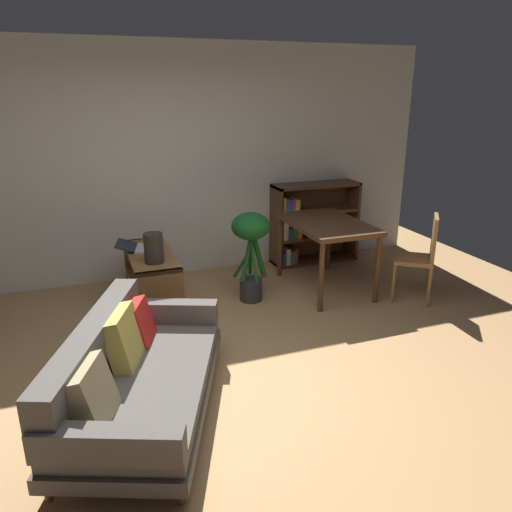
# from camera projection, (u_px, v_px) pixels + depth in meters

# --- Properties ---
(ground_plane) EXTENTS (8.16, 8.16, 0.00)m
(ground_plane) POSITION_uv_depth(u_px,v_px,m) (229.00, 390.00, 3.74)
(ground_plane) COLOR tan
(back_wall_panel) EXTENTS (6.80, 0.10, 2.70)m
(back_wall_panel) POSITION_uv_depth(u_px,v_px,m) (158.00, 164.00, 5.70)
(back_wall_panel) COLOR silver
(back_wall_panel) RESTS_ON ground_plane
(fabric_couch) EXTENTS (1.46, 1.96, 0.70)m
(fabric_couch) POSITION_uv_depth(u_px,v_px,m) (132.00, 373.00, 3.40)
(fabric_couch) COLOR brown
(fabric_couch) RESTS_ON ground_plane
(media_console) EXTENTS (0.43, 1.10, 0.61)m
(media_console) POSITION_uv_depth(u_px,v_px,m) (152.00, 281.00, 5.02)
(media_console) COLOR brown
(media_console) RESTS_ON ground_plane
(open_laptop) EXTENTS (0.47, 0.41, 0.08)m
(open_laptop) POSITION_uv_depth(u_px,v_px,m) (139.00, 247.00, 5.04)
(open_laptop) COLOR silver
(open_laptop) RESTS_ON media_console
(desk_speaker) EXTENTS (0.18, 0.18, 0.29)m
(desk_speaker) POSITION_uv_depth(u_px,v_px,m) (154.00, 248.00, 4.62)
(desk_speaker) COLOR #2D2823
(desk_speaker) RESTS_ON media_console
(potted_floor_plant) EXTENTS (0.41, 0.41, 0.97)m
(potted_floor_plant) POSITION_uv_depth(u_px,v_px,m) (251.00, 242.00, 5.14)
(potted_floor_plant) COLOR #333338
(potted_floor_plant) RESTS_ON ground_plane
(dining_table) EXTENTS (0.76, 1.18, 0.79)m
(dining_table) POSITION_uv_depth(u_px,v_px,m) (327.00, 230.00, 5.44)
(dining_table) COLOR #56351E
(dining_table) RESTS_ON ground_plane
(dining_chair_near) EXTENTS (0.55, 0.55, 0.94)m
(dining_chair_near) POSITION_uv_depth(u_px,v_px,m) (422.00, 254.00, 5.20)
(dining_chair_near) COLOR olive
(dining_chair_near) RESTS_ON ground_plane
(bookshelf) EXTENTS (1.13, 0.36, 1.04)m
(bookshelf) POSITION_uv_depth(u_px,v_px,m) (308.00, 224.00, 6.40)
(bookshelf) COLOR #56351E
(bookshelf) RESTS_ON ground_plane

